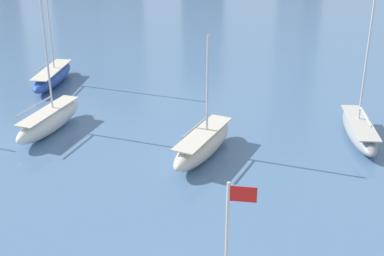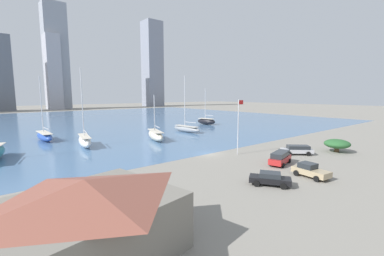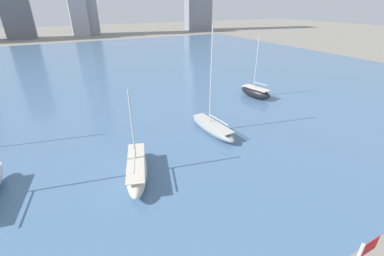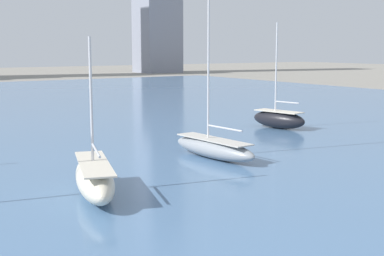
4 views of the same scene
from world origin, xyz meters
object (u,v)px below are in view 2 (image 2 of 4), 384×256
at_px(boat_shed, 86,220).
at_px(sailboat_white, 85,141).
at_px(parked_pickup_tan, 310,170).
at_px(flag_pole, 238,124).
at_px(sailboat_black, 206,121).
at_px(sailboat_gray, 187,129).
at_px(sailboat_cream, 156,135).
at_px(parked_wagon_silver, 297,150).
at_px(sailboat_blue, 44,136).
at_px(parked_sedan_black, 270,178).
at_px(parked_suv_red, 280,158).

distance_m(boat_shed, sailboat_white, 38.15).
bearing_deg(parked_pickup_tan, flag_pole, 86.45).
xyz_separation_m(boat_shed, sailboat_black, (55.38, 49.06, -1.45)).
bearing_deg(parked_pickup_tan, sailboat_gray, 80.38).
bearing_deg(flag_pole, boat_shed, -156.46).
bearing_deg(sailboat_cream, flag_pole, -62.48).
height_order(sailboat_white, sailboat_cream, sailboat_white).
height_order(boat_shed, parked_wagon_silver, boat_shed).
height_order(boat_shed, sailboat_cream, sailboat_cream).
relative_size(sailboat_blue, parked_pickup_tan, 3.13).
distance_m(sailboat_white, parked_sedan_black, 37.38).
bearing_deg(parked_sedan_black, sailboat_white, 71.32).
relative_size(sailboat_white, parked_suv_red, 2.86).
xyz_separation_m(parked_pickup_tan, parked_wagon_silver, (10.36, 7.28, 0.02)).
xyz_separation_m(sailboat_cream, parked_suv_red, (3.64, -29.11, -0.13)).
relative_size(boat_shed, parked_wagon_silver, 2.33).
height_order(sailboat_white, sailboat_blue, sailboat_white).
bearing_deg(sailboat_white, sailboat_cream, -0.72).
distance_m(sailboat_blue, parked_pickup_tan, 54.46).
distance_m(parked_suv_red, parked_pickup_tan, 6.21).
relative_size(parked_suv_red, parked_wagon_silver, 1.06).
height_order(sailboat_cream, parked_suv_red, sailboat_cream).
bearing_deg(flag_pole, sailboat_cream, 100.37).
height_order(sailboat_black, parked_wagon_silver, sailboat_black).
relative_size(sailboat_gray, parked_pickup_tan, 3.33).
xyz_separation_m(sailboat_blue, parked_pickup_tan, (20.67, -50.38, -0.17)).
bearing_deg(sailboat_gray, parked_suv_red, -110.07).
distance_m(flag_pole, parked_suv_red, 9.28).
distance_m(sailboat_cream, sailboat_gray, 14.38).
bearing_deg(flag_pole, sailboat_black, 54.35).
height_order(sailboat_black, sailboat_blue, sailboat_blue).
height_order(flag_pole, parked_suv_red, flag_pole).
relative_size(sailboat_blue, parked_sedan_black, 2.98).
bearing_deg(parked_wagon_silver, parked_sedan_black, 151.57).
height_order(sailboat_white, parked_pickup_tan, sailboat_white).
bearing_deg(parked_wagon_silver, parked_pickup_tan, 167.70).
xyz_separation_m(sailboat_black, parked_sedan_black, (-35.05, -48.72, -0.34)).
distance_m(sailboat_blue, parked_wagon_silver, 53.11).
bearing_deg(sailboat_cream, sailboat_black, 44.51).
height_order(boat_shed, sailboat_black, sailboat_black).
bearing_deg(boat_shed, parked_suv_red, -0.89).
bearing_deg(sailboat_white, sailboat_black, 26.22).
distance_m(parked_sedan_black, parked_wagon_silver, 17.73).
bearing_deg(boat_shed, sailboat_cream, 43.08).
distance_m(sailboat_gray, parked_suv_red, 35.92).
height_order(sailboat_blue, parked_wagon_silver, sailboat_blue).
xyz_separation_m(parked_suv_red, parked_wagon_silver, (7.89, 1.58, -0.14)).
height_order(flag_pole, sailboat_gray, sailboat_gray).
relative_size(flag_pole, parked_pickup_tan, 2.06).
relative_size(flag_pole, sailboat_gray, 0.62).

